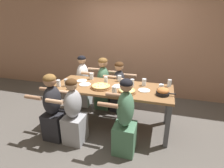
# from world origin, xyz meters

# --- Properties ---
(ground_plane) EXTENTS (18.00, 18.00, 0.00)m
(ground_plane) POSITION_xyz_m (0.00, 0.00, 0.00)
(ground_plane) COLOR #514C47
(ground_plane) RESTS_ON ground
(restaurant_back_panel) EXTENTS (10.00, 0.06, 3.20)m
(restaurant_back_panel) POSITION_xyz_m (0.00, 1.67, 1.60)
(restaurant_back_panel) COLOR #9E7056
(restaurant_back_panel) RESTS_ON ground
(dining_table) EXTENTS (2.10, 0.82, 0.78)m
(dining_table) POSITION_xyz_m (0.00, 0.00, 0.69)
(dining_table) COLOR brown
(dining_table) RESTS_ON ground
(pizza_board_main) EXTENTS (0.35, 0.35, 0.05)m
(pizza_board_main) POSITION_xyz_m (-0.17, -0.11, 0.81)
(pizza_board_main) COLOR brown
(pizza_board_main) RESTS_ON dining_table
(pizza_board_second) EXTENTS (0.30, 0.30, 0.05)m
(pizza_board_second) POSITION_xyz_m (0.31, -0.18, 0.81)
(pizza_board_second) COLOR brown
(pizza_board_second) RESTS_ON dining_table
(skillet_bowl) EXTENTS (0.30, 0.21, 0.12)m
(skillet_bowl) POSITION_xyz_m (0.87, -0.12, 0.84)
(skillet_bowl) COLOR black
(skillet_bowl) RESTS_ON dining_table
(empty_plate_a) EXTENTS (0.19, 0.19, 0.02)m
(empty_plate_a) POSITION_xyz_m (-0.65, 0.12, 0.79)
(empty_plate_a) COLOR white
(empty_plate_a) RESTS_ON dining_table
(empty_plate_b) EXTENTS (0.22, 0.22, 0.02)m
(empty_plate_b) POSITION_xyz_m (0.12, 0.04, 0.79)
(empty_plate_b) COLOR white
(empty_plate_b) RESTS_ON dining_table
(empty_plate_c) EXTENTS (0.21, 0.21, 0.02)m
(empty_plate_c) POSITION_xyz_m (-0.50, -0.05, 0.79)
(empty_plate_c) COLOR white
(empty_plate_c) RESTS_ON dining_table
(empty_plate_d) EXTENTS (0.20, 0.20, 0.02)m
(empty_plate_d) POSITION_xyz_m (0.57, -0.02, 0.79)
(empty_plate_d) COLOR white
(empty_plate_d) RESTS_ON dining_table
(cocktail_glass_blue) EXTENTS (0.08, 0.08, 0.11)m
(cocktail_glass_blue) POSITION_xyz_m (0.84, 0.14, 0.82)
(cocktail_glass_blue) COLOR silver
(cocktail_glass_blue) RESTS_ON dining_table
(drinking_glass_a) EXTENTS (0.07, 0.07, 0.13)m
(drinking_glass_a) POSITION_xyz_m (0.97, 0.30, 0.85)
(drinking_glass_a) COLOR silver
(drinking_glass_a) RESTS_ON dining_table
(drinking_glass_b) EXTENTS (0.08, 0.08, 0.13)m
(drinking_glass_b) POSITION_xyz_m (0.54, 0.22, 0.84)
(drinking_glass_b) COLOR silver
(drinking_glass_b) RESTS_ON dining_table
(drinking_glass_c) EXTENTS (0.08, 0.08, 0.12)m
(drinking_glass_c) POSITION_xyz_m (0.12, -0.28, 0.83)
(drinking_glass_c) COLOR silver
(drinking_glass_c) RESTS_ON dining_table
(drinking_glass_d) EXTENTS (0.08, 0.08, 0.11)m
(drinking_glass_d) POSITION_xyz_m (0.05, 0.32, 0.83)
(drinking_glass_d) COLOR silver
(drinking_glass_d) RESTS_ON dining_table
(drinking_glass_e) EXTENTS (0.07, 0.07, 0.13)m
(drinking_glass_e) POSITION_xyz_m (-0.16, 0.13, 0.84)
(drinking_glass_e) COLOR silver
(drinking_glass_e) RESTS_ON dining_table
(drinking_glass_f) EXTENTS (0.07, 0.07, 0.14)m
(drinking_glass_f) POSITION_xyz_m (0.34, 0.11, 0.84)
(drinking_glass_f) COLOR silver
(drinking_glass_f) RESTS_ON dining_table
(drinking_glass_g) EXTENTS (0.06, 0.06, 0.13)m
(drinking_glass_g) POSITION_xyz_m (-0.79, -0.21, 0.84)
(drinking_glass_g) COLOR silver
(drinking_glass_g) RESTS_ON dining_table
(drinking_glass_h) EXTENTS (0.08, 0.08, 0.12)m
(drinking_glass_h) POSITION_xyz_m (-0.51, 0.29, 0.84)
(drinking_glass_h) COLOR silver
(drinking_glass_h) RESTS_ON dining_table
(drinking_glass_i) EXTENTS (0.07, 0.07, 0.13)m
(drinking_glass_i) POSITION_xyz_m (-0.63, -0.31, 0.84)
(drinking_glass_i) COLOR silver
(drinking_glass_i) RESTS_ON dining_table
(drinking_glass_j) EXTENTS (0.07, 0.07, 0.12)m
(drinking_glass_j) POSITION_xyz_m (-0.92, -0.26, 0.83)
(drinking_glass_j) COLOR silver
(drinking_glass_j) RESTS_ON dining_table
(diner_near_midleft) EXTENTS (0.51, 0.40, 1.09)m
(diner_near_midleft) POSITION_xyz_m (-0.44, -0.63, 0.49)
(diner_near_midleft) COLOR #99999E
(diner_near_midleft) RESTS_ON ground
(diner_near_left) EXTENTS (0.51, 0.40, 1.13)m
(diner_near_left) POSITION_xyz_m (-0.81, -0.63, 0.52)
(diner_near_left) COLOR #232328
(diner_near_left) RESTS_ON ground
(diner_far_left) EXTENTS (0.51, 0.40, 1.17)m
(diner_far_left) POSITION_xyz_m (-0.88, 0.63, 0.53)
(diner_far_left) COLOR silver
(diner_far_left) RESTS_ON ground
(diner_far_midleft) EXTENTS (0.51, 0.40, 1.15)m
(diner_far_midleft) POSITION_xyz_m (-0.39, 0.63, 0.53)
(diner_far_midleft) COLOR #477556
(diner_far_midleft) RESTS_ON ground
(diner_near_midright) EXTENTS (0.51, 0.40, 1.17)m
(diner_near_midright) POSITION_xyz_m (0.38, -0.63, 0.53)
(diner_near_midright) COLOR #477556
(diner_near_midright) RESTS_ON ground
(diner_far_center) EXTENTS (0.51, 0.40, 1.09)m
(diner_far_center) POSITION_xyz_m (-0.03, 0.63, 0.50)
(diner_far_center) COLOR #232328
(diner_far_center) RESTS_ON ground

